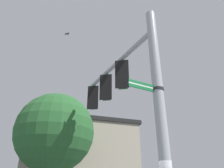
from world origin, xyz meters
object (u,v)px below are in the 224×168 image
(bird_flying, at_px, (67,34))
(traffic_light_mid_outer, at_px, (94,99))
(traffic_light_nearest_pole, at_px, (122,76))
(traffic_light_mid_inner, at_px, (107,88))
(street_name_sign, at_px, (152,88))

(bird_flying, bearing_deg, traffic_light_mid_outer, 49.13)
(traffic_light_nearest_pole, xyz_separation_m, traffic_light_mid_outer, (-1.69, 2.17, 0.00))
(traffic_light_mid_inner, height_order, traffic_light_mid_outer, same)
(traffic_light_nearest_pole, height_order, traffic_light_mid_outer, same)
(traffic_light_mid_outer, xyz_separation_m, street_name_sign, (2.72, -3.87, -1.39))
(traffic_light_mid_outer, height_order, bird_flying, bird_flying)
(street_name_sign, height_order, bird_flying, bird_flying)
(street_name_sign, bearing_deg, traffic_light_nearest_pole, 121.27)
(traffic_light_mid_outer, bearing_deg, traffic_light_mid_inner, -52.07)
(traffic_light_mid_outer, bearing_deg, bird_flying, -130.87)
(traffic_light_mid_inner, bearing_deg, traffic_light_nearest_pole, -52.07)
(traffic_light_mid_inner, distance_m, street_name_sign, 3.64)
(traffic_light_nearest_pole, height_order, bird_flying, bird_flying)
(traffic_light_mid_inner, distance_m, traffic_light_mid_outer, 1.37)
(traffic_light_mid_outer, distance_m, bird_flying, 3.59)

